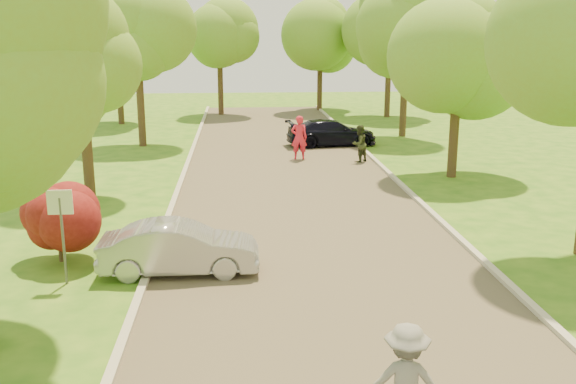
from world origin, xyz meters
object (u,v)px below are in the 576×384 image
object	(u,v)px
silver_sedan	(180,248)
person_olive	(359,144)
street_sign	(61,217)
person_striped	(299,138)
dark_sedan	(332,133)
skateboarder	(406,382)

from	to	relation	value
silver_sedan	person_olive	size ratio (longest dim) A/B	2.30
street_sign	person_striped	world-z (taller)	street_sign
silver_sedan	street_sign	bearing A→B (deg)	100.94
street_sign	person_olive	bearing A→B (deg)	55.21
dark_sedan	person_olive	size ratio (longest dim) A/B	2.76
street_sign	person_striped	size ratio (longest dim) A/B	1.12
street_sign	silver_sedan	distance (m)	2.72
dark_sedan	person_striped	world-z (taller)	person_striped
street_sign	person_olive	distance (m)	16.02
person_olive	silver_sedan	bearing A→B (deg)	23.94
silver_sedan	skateboarder	world-z (taller)	skateboarder
person_striped	person_olive	xyz separation A→B (m)	(2.53, -0.80, -0.17)
dark_sedan	skateboarder	world-z (taller)	skateboarder
skateboarder	person_striped	world-z (taller)	person_striped
silver_sedan	dark_sedan	size ratio (longest dim) A/B	0.83
silver_sedan	person_striped	bearing A→B (deg)	-16.83
dark_sedan	person_striped	size ratio (longest dim) A/B	2.29
street_sign	person_striped	distance (m)	15.44
street_sign	dark_sedan	bearing A→B (deg)	63.81
dark_sedan	person_striped	distance (m)	3.95
dark_sedan	person_olive	xyz separation A→B (m)	(0.59, -4.23, 0.16)
silver_sedan	skateboarder	size ratio (longest dim) A/B	2.21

